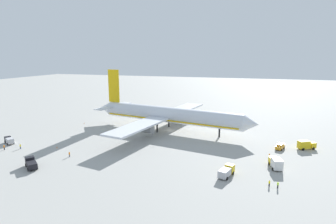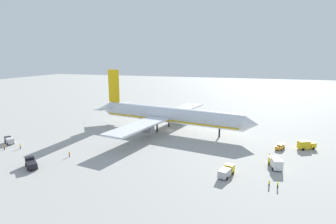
# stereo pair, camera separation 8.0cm
# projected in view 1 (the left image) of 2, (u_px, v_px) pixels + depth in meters

# --- Properties ---
(ground_plane) EXTENTS (600.00, 600.00, 0.00)m
(ground_plane) POSITION_uv_depth(u_px,v_px,m) (170.00, 130.00, 121.35)
(ground_plane) COLOR #9E9E99
(airliner) EXTENTS (75.50, 71.54, 25.51)m
(airliner) POSITION_uv_depth(u_px,v_px,m) (167.00, 115.00, 120.79)
(airliner) COLOR silver
(airliner) RESTS_ON ground
(service_truck_0) EXTENTS (6.41, 5.72, 2.67)m
(service_truck_0) POSITION_uv_depth(u_px,v_px,m) (31.00, 163.00, 80.69)
(service_truck_0) COLOR black
(service_truck_0) RESTS_ON ground
(service_truck_1) EXTENTS (4.06, 6.72, 2.62)m
(service_truck_1) POSITION_uv_depth(u_px,v_px,m) (226.00, 171.00, 74.90)
(service_truck_1) COLOR yellow
(service_truck_1) RESTS_ON ground
(service_truck_2) EXTENTS (3.82, 6.84, 3.14)m
(service_truck_2) POSITION_uv_depth(u_px,v_px,m) (276.00, 163.00, 80.24)
(service_truck_2) COLOR yellow
(service_truck_2) RESTS_ON ground
(service_truck_3) EXTENTS (5.68, 4.47, 2.30)m
(service_truck_3) POSITION_uv_depth(u_px,v_px,m) (9.00, 140.00, 102.91)
(service_truck_3) COLOR black
(service_truck_3) RESTS_ON ground
(service_truck_4) EXTENTS (6.42, 4.74, 3.04)m
(service_truck_4) POSITION_uv_depth(u_px,v_px,m) (306.00, 145.00, 96.59)
(service_truck_4) COLOR yellow
(service_truck_4) RESTS_ON ground
(service_van) EXTENTS (3.48, 5.02, 1.97)m
(service_van) POSITION_uv_depth(u_px,v_px,m) (280.00, 146.00, 96.70)
(service_van) COLOR orange
(service_van) RESTS_ON ground
(baggage_cart_0) EXTENTS (3.18, 2.79, 1.47)m
(baggage_cart_0) POSITION_uv_depth(u_px,v_px,m) (133.00, 110.00, 161.79)
(baggage_cart_0) COLOR #595B60
(baggage_cart_0) RESTS_ON ground
(ground_worker_0) EXTENTS (0.50, 0.50, 1.79)m
(ground_worker_0) POSITION_uv_depth(u_px,v_px,m) (4.00, 147.00, 96.11)
(ground_worker_0) COLOR black
(ground_worker_0) RESTS_ON ground
(ground_worker_1) EXTENTS (0.48, 0.48, 1.61)m
(ground_worker_1) POSITION_uv_depth(u_px,v_px,m) (269.00, 156.00, 88.16)
(ground_worker_1) COLOR navy
(ground_worker_1) RESTS_ON ground
(ground_worker_2) EXTENTS (0.56, 0.56, 1.74)m
(ground_worker_2) POSITION_uv_depth(u_px,v_px,m) (20.00, 146.00, 97.11)
(ground_worker_2) COLOR navy
(ground_worker_2) RESTS_ON ground
(ground_worker_3) EXTENTS (0.55, 0.55, 1.69)m
(ground_worker_3) POSITION_uv_depth(u_px,v_px,m) (69.00, 154.00, 89.46)
(ground_worker_3) COLOR #3F3F47
(ground_worker_3) RESTS_ON ground
(ground_worker_4) EXTENTS (0.56, 0.56, 1.65)m
(ground_worker_4) POSITION_uv_depth(u_px,v_px,m) (269.00, 183.00, 69.23)
(ground_worker_4) COLOR black
(ground_worker_4) RESTS_ON ground
(ground_worker_5) EXTENTS (0.55, 0.55, 1.75)m
(ground_worker_5) POSITION_uv_depth(u_px,v_px,m) (278.00, 185.00, 68.26)
(ground_worker_5) COLOR black
(ground_worker_5) RESTS_ON ground
(traffic_cone_0) EXTENTS (0.36, 0.36, 0.55)m
(traffic_cone_0) POSITION_uv_depth(u_px,v_px,m) (57.00, 147.00, 97.91)
(traffic_cone_0) COLOR orange
(traffic_cone_0) RESTS_ON ground
(traffic_cone_1) EXTENTS (0.36, 0.36, 0.55)m
(traffic_cone_1) POSITION_uv_depth(u_px,v_px,m) (84.00, 123.00, 133.14)
(traffic_cone_1) COLOR orange
(traffic_cone_1) RESTS_ON ground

